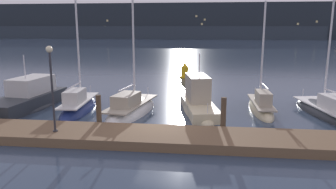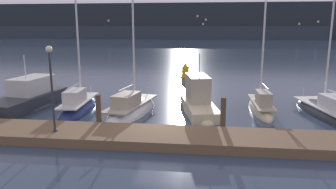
# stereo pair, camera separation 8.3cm
# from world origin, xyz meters

# --- Properties ---
(ground_plane) EXTENTS (400.00, 400.00, 0.00)m
(ground_plane) POSITION_xyz_m (0.00, 0.00, 0.00)
(ground_plane) COLOR #2D3D51
(dock) EXTENTS (29.12, 2.80, 0.45)m
(dock) POSITION_xyz_m (0.00, -1.61, 0.23)
(dock) COLOR brown
(dock) RESTS_ON ground
(mooring_pile_1) EXTENTS (0.28, 0.28, 1.88)m
(mooring_pile_1) POSITION_xyz_m (-3.32, 0.04, 0.94)
(mooring_pile_1) COLOR #4C3D2D
(mooring_pile_1) RESTS_ON ground
(mooring_pile_2) EXTENTS (0.28, 0.28, 1.91)m
(mooring_pile_2) POSITION_xyz_m (3.32, 0.04, 0.96)
(mooring_pile_2) COLOR #4C3D2D
(mooring_pile_2) RESTS_ON ground
(motorboat_berth_1) EXTENTS (3.36, 7.62, 4.10)m
(motorboat_berth_1) POSITION_xyz_m (-9.70, 3.99, 0.40)
(motorboat_berth_1) COLOR #2D3338
(motorboat_berth_1) RESTS_ON ground
(sailboat_berth_2) EXTENTS (1.98, 6.02, 8.81)m
(sailboat_berth_2) POSITION_xyz_m (-5.86, 3.51, 0.17)
(sailboat_berth_2) COLOR navy
(sailboat_berth_2) RESTS_ON ground
(sailboat_berth_3) EXTENTS (3.04, 6.84, 9.68)m
(sailboat_berth_3) POSITION_xyz_m (-2.29, 3.29, 0.12)
(sailboat_berth_3) COLOR white
(sailboat_berth_3) RESTS_ON ground
(motorboat_berth_4) EXTENTS (3.16, 6.89, 4.48)m
(motorboat_berth_4) POSITION_xyz_m (1.94, 4.45, 0.38)
(motorboat_berth_4) COLOR beige
(motorboat_berth_4) RESTS_ON ground
(sailboat_berth_5) EXTENTS (1.40, 5.83, 7.77)m
(sailboat_berth_5) POSITION_xyz_m (6.02, 5.02, 0.14)
(sailboat_berth_5) COLOR beige
(sailboat_berth_5) RESTS_ON ground
(sailboat_berth_6) EXTENTS (3.48, 7.58, 10.70)m
(sailboat_berth_6) POSITION_xyz_m (10.06, 4.35, 0.14)
(sailboat_berth_6) COLOR #2D3338
(sailboat_berth_6) RESTS_ON ground
(channel_buoy) EXTENTS (1.21, 1.21, 1.83)m
(channel_buoy) POSITION_xyz_m (0.10, 18.55, 0.67)
(channel_buoy) COLOR gold
(channel_buoy) RESTS_ON ground
(dock_lamppost) EXTENTS (0.32, 0.32, 4.14)m
(dock_lamppost) POSITION_xyz_m (-4.86, -1.98, 3.21)
(dock_lamppost) COLOR #2D2D33
(dock_lamppost) RESTS_ON dock
(hillside_backdrop) EXTENTS (240.00, 23.00, 15.04)m
(hillside_backdrop) POSITION_xyz_m (-2.72, 132.41, 6.95)
(hillside_backdrop) COLOR #232B33
(hillside_backdrop) RESTS_ON ground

